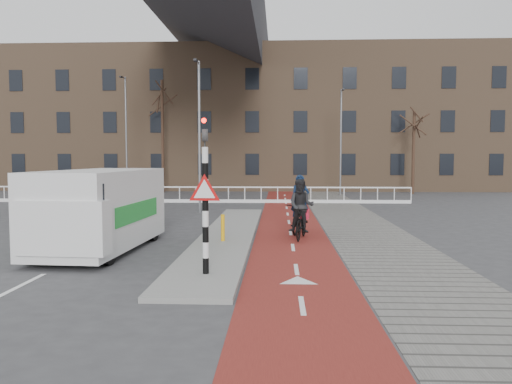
{
  "coord_description": "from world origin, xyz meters",
  "views": [
    {
      "loc": [
        1.05,
        -13.16,
        2.77
      ],
      "look_at": [
        0.23,
        5.0,
        1.5
      ],
      "focal_mm": 35.0,
      "sensor_mm": 36.0,
      "label": 1
    }
  ],
  "objects": [
    {
      "name": "bike_lane",
      "position": [
        1.5,
        10.0,
        0.01
      ],
      "size": [
        2.5,
        60.0,
        0.01
      ],
      "primitive_type": "cube",
      "color": "maroon",
      "rests_on": "ground"
    },
    {
      "name": "streetlight_right",
      "position": [
        5.55,
        23.33,
        3.82
      ],
      "size": [
        0.12,
        0.12,
        7.64
      ],
      "primitive_type": "cylinder",
      "color": "slate",
      "rests_on": "ground"
    },
    {
      "name": "tree_right",
      "position": [
        11.16,
        24.82,
        3.08
      ],
      "size": [
        0.22,
        0.22,
        6.17
      ],
      "primitive_type": "cylinder",
      "color": "#311E16",
      "rests_on": "ground"
    },
    {
      "name": "sidewalk",
      "position": [
        4.3,
        10.0,
        0.01
      ],
      "size": [
        3.0,
        60.0,
        0.01
      ],
      "primitive_type": "cube",
      "color": "slate",
      "rests_on": "ground"
    },
    {
      "name": "cyclist_far",
      "position": [
        1.82,
        3.54,
        0.85
      ],
      "size": [
        0.98,
        1.96,
        2.03
      ],
      "rotation": [
        0.0,
        0.0,
        -0.2
      ],
      "color": "black",
      "rests_on": "bike_lane"
    },
    {
      "name": "tree_mid",
      "position": [
        -8.01,
        25.58,
        4.38
      ],
      "size": [
        0.22,
        0.22,
        8.75
      ],
      "primitive_type": "cylinder",
      "color": "#311E16",
      "rests_on": "ground"
    },
    {
      "name": "streetlight_near",
      "position": [
        -2.89,
        11.61,
        3.75
      ],
      "size": [
        0.12,
        0.12,
        7.5
      ],
      "primitive_type": "cylinder",
      "color": "slate",
      "rests_on": "ground"
    },
    {
      "name": "bollard",
      "position": [
        -0.71,
        2.45,
        0.54
      ],
      "size": [
        0.12,
        0.12,
        0.84
      ],
      "primitive_type": "cylinder",
      "color": "#FFB40E",
      "rests_on": "curb_island"
    },
    {
      "name": "cyclist_near",
      "position": [
        1.83,
        4.92,
        0.72
      ],
      "size": [
        1.22,
        2.18,
        2.13
      ],
      "rotation": [
        0.0,
        0.0,
        -0.26
      ],
      "color": "black",
      "rests_on": "bike_lane"
    },
    {
      "name": "traffic_signal",
      "position": [
        -0.6,
        -2.02,
        1.99
      ],
      "size": [
        0.8,
        0.8,
        3.68
      ],
      "color": "black",
      "rests_on": "curb_island"
    },
    {
      "name": "ground",
      "position": [
        0.0,
        0.0,
        0.0
      ],
      "size": [
        120.0,
        120.0,
        0.0
      ],
      "primitive_type": "plane",
      "color": "#38383A",
      "rests_on": "ground"
    },
    {
      "name": "curb_island",
      "position": [
        -0.7,
        4.0,
        0.06
      ],
      "size": [
        1.8,
        16.0,
        0.12
      ],
      "primitive_type": "cube",
      "color": "gray",
      "rests_on": "ground"
    },
    {
      "name": "townhouse_row",
      "position": [
        -3.0,
        32.0,
        7.81
      ],
      "size": [
        46.0,
        10.0,
        15.9
      ],
      "color": "#7F6047",
      "rests_on": "ground"
    },
    {
      "name": "streetlight_left",
      "position": [
        -10.08,
        22.96,
        4.29
      ],
      "size": [
        0.12,
        0.12,
        8.57
      ],
      "primitive_type": "cylinder",
      "color": "slate",
      "rests_on": "ground"
    },
    {
      "name": "van",
      "position": [
        -4.2,
        1.25,
        1.26
      ],
      "size": [
        2.53,
        5.68,
        2.39
      ],
      "rotation": [
        0.0,
        0.0,
        -0.06
      ],
      "color": "silver",
      "rests_on": "ground"
    },
    {
      "name": "railing",
      "position": [
        -5.0,
        17.0,
        0.31
      ],
      "size": [
        28.0,
        0.1,
        0.99
      ],
      "color": "silver",
      "rests_on": "ground"
    }
  ]
}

